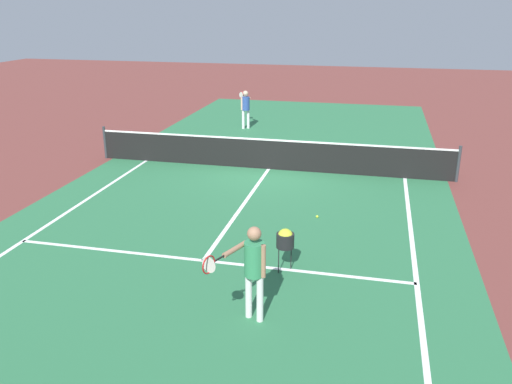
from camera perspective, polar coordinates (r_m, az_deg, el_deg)
ground_plane at (r=16.40m, az=1.39°, el=2.51°), size 60.00×60.00×0.00m
court_surface_inbounds at (r=16.40m, az=1.39°, el=2.51°), size 10.62×24.40×0.00m
line_sideline_left at (r=12.83m, az=-22.77°, el=-4.07°), size 0.10×11.89×0.01m
line_sideline_right at (r=10.61m, az=16.92°, el=-8.32°), size 0.10×11.89×0.01m
line_service_near at (r=10.64m, az=-5.71°, el=-7.41°), size 8.22×0.10×0.01m
line_center_service at (r=13.45m, az=-1.39°, el=-1.39°), size 0.10×6.40×0.01m
net at (r=16.26m, az=1.40°, el=4.17°), size 11.18×0.09×1.07m
player_near at (r=8.28m, az=-0.33°, el=-7.80°), size 0.80×1.06×1.62m
player_far at (r=21.76m, az=-1.15°, el=9.40°), size 0.64×1.09×1.56m
ball_hopper at (r=9.93m, az=3.20°, el=-5.09°), size 0.34×0.34×0.87m
tennis_ball_mid_court at (r=12.71m, az=6.66°, el=-2.66°), size 0.07×0.07×0.07m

